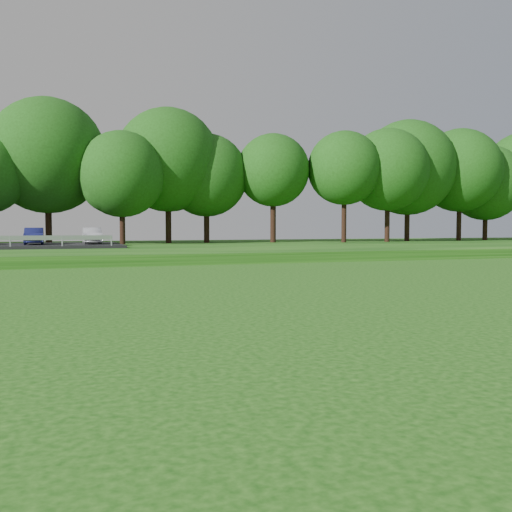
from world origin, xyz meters
name	(u,v)px	position (x,y,z in m)	size (l,w,h in m)	color
berm	(265,247)	(0.00, 34.00, 0.30)	(130.00, 30.00, 0.60)	#11420C
walking_path	(346,260)	(0.00, 20.00, 0.02)	(130.00, 1.60, 0.04)	gray
treeline	(249,159)	(0.00, 38.00, 8.10)	(104.00, 7.00, 15.00)	#1A4710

